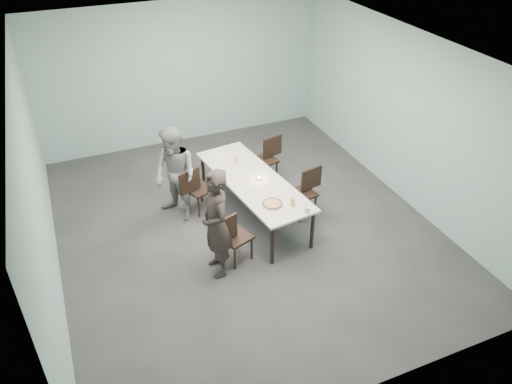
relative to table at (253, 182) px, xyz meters
name	(u,v)px	position (x,y,z in m)	size (l,w,h in m)	color
ground	(244,225)	(-0.25, -0.21, -0.69)	(7.00, 7.00, 0.00)	#333335
room_shell	(243,117)	(-0.25, -0.21, 1.33)	(6.02, 7.02, 3.01)	#91B6B2
table	(253,182)	(0.00, 0.00, 0.00)	(1.23, 2.69, 0.75)	white
chair_near_left	(232,235)	(-0.75, -0.97, -0.19)	(0.65, 0.54, 0.87)	black
chair_far_left	(195,187)	(-0.86, 0.52, -0.19)	(0.65, 0.55, 0.87)	black
chair_near_right	(306,189)	(0.87, -0.27, -0.19)	(0.64, 0.49, 0.87)	black
chair_far_right	(268,156)	(0.73, 1.04, -0.19)	(0.65, 0.51, 0.87)	black
diner_near	(216,224)	(-1.02, -1.09, 0.18)	(0.63, 0.42, 1.74)	black
diner_far	(175,175)	(-1.19, 0.51, 0.14)	(0.81, 0.63, 1.67)	gray
pizza	(272,204)	(-0.01, -0.81, 0.08)	(0.34, 0.34, 0.04)	white
side_plate	(280,193)	(0.24, -0.55, 0.06)	(0.18, 0.18, 0.01)	white
beer_glass	(293,202)	(0.27, -0.94, 0.13)	(0.08, 0.08, 0.15)	gold
water_tumbler	(307,210)	(0.39, -1.18, 0.10)	(0.08, 0.08, 0.09)	silver
tealight	(259,179)	(0.08, -0.05, 0.08)	(0.06, 0.06, 0.05)	silver
amber_tumbler	(236,160)	(-0.06, 0.64, 0.10)	(0.07, 0.07, 0.08)	gold
menu	(220,157)	(-0.25, 0.93, 0.06)	(0.30, 0.22, 0.01)	silver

